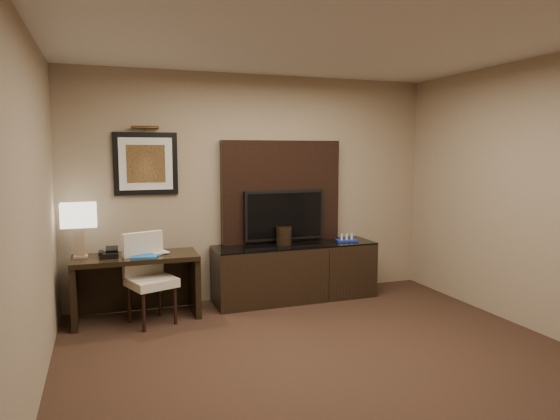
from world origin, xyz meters
name	(u,v)px	position (x,y,z in m)	size (l,w,h in m)	color
floor	(351,382)	(0.00, 0.00, -0.01)	(4.50, 5.00, 0.01)	#301D15
ceiling	(357,23)	(0.00, 0.00, 2.70)	(4.50, 5.00, 0.01)	silver
wall_back	(256,188)	(0.00, 2.50, 1.35)	(4.50, 0.01, 2.70)	gray
wall_left	(19,225)	(-2.25, 0.00, 1.35)	(0.01, 5.00, 2.70)	gray
desk	(137,287)	(-1.47, 2.10, 0.35)	(1.29, 0.55, 0.69)	black
credenza	(295,272)	(0.39, 2.20, 0.34)	(1.97, 0.55, 0.68)	black
tv_wall_panel	(281,194)	(0.30, 2.44, 1.27)	(1.50, 0.12, 1.30)	black
tv	(284,215)	(0.30, 2.34, 1.02)	(1.00, 0.08, 0.60)	black
artwork	(146,164)	(-1.30, 2.48, 1.65)	(0.70, 0.04, 0.70)	black
picture_light	(145,127)	(-1.30, 2.44, 2.05)	(0.04, 0.04, 0.30)	#422E15
desk_chair	(152,281)	(-1.33, 1.89, 0.45)	(0.43, 0.50, 0.91)	beige
table_lamp	(79,228)	(-2.01, 2.19, 1.00)	(0.38, 0.22, 0.62)	#9C7F61
desk_phone	(109,253)	(-1.73, 2.08, 0.74)	(0.18, 0.17, 0.09)	black
blue_folder	(145,255)	(-1.37, 2.03, 0.70)	(0.26, 0.35, 0.02)	blue
book	(149,243)	(-1.32, 2.10, 0.81)	(0.18, 0.02, 0.24)	gray
ice_bucket	(284,236)	(0.26, 2.24, 0.78)	(0.19, 0.19, 0.21)	black
minibar_tray	(347,238)	(1.06, 2.16, 0.72)	(0.26, 0.15, 0.09)	navy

